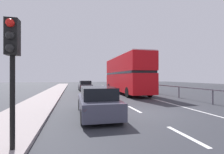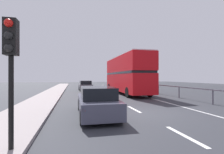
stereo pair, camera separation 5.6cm
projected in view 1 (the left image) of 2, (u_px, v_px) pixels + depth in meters
ground_plane at (141, 114)px, 9.03m from camera, size 75.80×120.00×0.10m
near_sidewalk_kerb at (20, 118)px, 7.66m from camera, size 2.47×80.00×0.14m
lane_paint_markings at (127, 95)px, 17.93m from camera, size 3.49×46.00×0.01m
bridge_side_railing at (158, 86)px, 19.15m from camera, size 0.10×42.00×1.07m
double_decker_bus_red at (126, 74)px, 19.83m from camera, size 2.54×11.04×4.36m
hatchback_car_near at (97, 102)px, 8.43m from camera, size 1.80×4.59×1.44m
traffic_signal_pole at (12, 51)px, 4.12m from camera, size 0.30×0.42×3.22m
sedan_car_ahead at (85, 86)px, 24.40m from camera, size 1.86×4.16×1.42m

